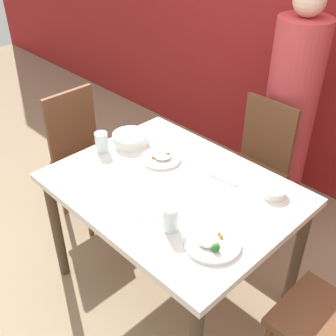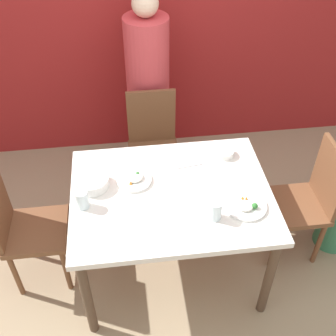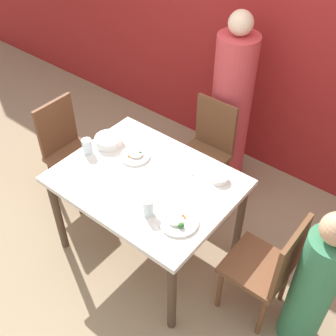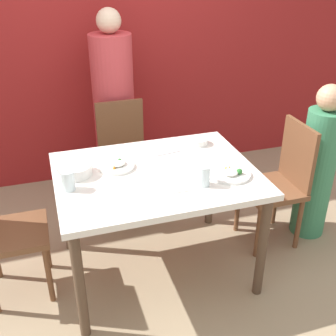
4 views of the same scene
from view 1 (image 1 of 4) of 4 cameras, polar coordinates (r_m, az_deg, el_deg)
ground_plane at (r=2.71m, az=0.56°, el=-15.55°), size 10.00×10.00×0.00m
dining_table at (r=2.23m, az=0.65°, el=-4.31°), size 1.23×0.95×0.77m
chair_adult_spot at (r=2.88m, az=11.70°, el=0.49°), size 0.40×0.40×0.93m
chair_empty_left at (r=3.00m, az=-11.33°, el=2.01°), size 0.40×0.40×0.93m
person_adult at (r=3.02m, az=16.01°, el=6.67°), size 0.34×0.34×1.60m
bowl_curry at (r=2.52m, az=-5.15°, el=4.01°), size 0.21×0.21×0.07m
plate_rice_adult at (r=2.37m, az=-0.85°, el=1.40°), size 0.22×0.22×0.05m
plate_rice_child at (r=1.86m, az=5.96°, el=-10.01°), size 0.25×0.25×0.05m
bowl_rice_small at (r=2.17m, az=14.05°, el=-3.04°), size 0.13×0.13×0.04m
glass_water_tall at (r=1.89m, az=0.33°, el=-6.86°), size 0.07×0.07×0.12m
glass_water_short at (r=2.46m, az=-9.00°, el=3.51°), size 0.08×0.08×0.12m
napkin_folded at (r=2.03m, az=-2.29°, el=-5.60°), size 0.14×0.14×0.01m
fork_steel at (r=2.24m, az=7.42°, el=-1.54°), size 0.18×0.05×0.01m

